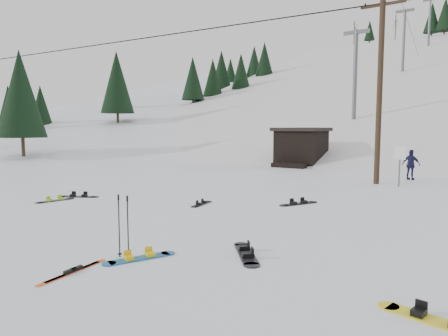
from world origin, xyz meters
The scene contains 20 objects.
ground centered at (0.00, 0.00, 0.00)m, with size 200.00×200.00×0.00m, color white.
ski_slope centered at (0.00, 55.00, -12.00)m, with size 60.00×75.00×45.00m, color silver.
ridge_left centered at (-36.00, 48.00, -11.00)m, with size 34.00×85.00×38.00m, color white.
treeline_left centered at (-34.00, 40.00, 0.00)m, with size 20.00×64.00×10.00m, color black, non-canonical shape.
utility_pole centered at (2.00, 14.00, 4.68)m, with size 2.00×0.26×9.00m.
trail_sign centered at (3.10, 13.58, 1.27)m, with size 0.50×0.09×1.85m.
lift_hut centered at (-5.00, 20.94, 1.36)m, with size 3.40×4.10×2.75m.
lift_tower_near centered at (-4.00, 30.00, 7.86)m, with size 2.20×0.36×8.00m.
lift_tower_mid centered at (-4.00, 50.00, 14.36)m, with size 2.20×0.36×8.00m.
lift_tower_far centered at (-4.00, 70.00, 20.86)m, with size 2.20×0.36×8.00m.
hero_snowboard centered at (0.90, -0.40, 0.03)m, with size 0.79×1.44×0.11m.
hero_skis centered at (0.46, -1.64, 0.02)m, with size 0.29×1.55×0.08m.
ski_poles centered at (0.60, -0.55, 0.67)m, with size 0.36×0.10×1.31m.
board_scatter_a centered at (-6.59, 3.48, 0.03)m, with size 1.47×0.93×0.11m.
board_scatter_b centered at (-1.70, 4.99, 0.02)m, with size 0.44×1.31×0.09m.
board_scatter_c centered at (-6.56, 2.45, 0.03)m, with size 0.42×1.44×0.10m.
board_scatter_d centered at (2.55, 1.07, 0.03)m, with size 1.23×1.39×0.12m.
board_scatter_e centered at (6.26, 0.02, 0.03)m, with size 1.63×0.56×0.12m.
board_scatter_f centered at (1.10, 6.98, 0.03)m, with size 0.89×1.51×0.12m.
skier_navy centered at (3.08, 16.59, 0.79)m, with size 0.93×0.39×1.58m, color #191A3F.
Camera 1 is at (6.83, -5.94, 2.65)m, focal length 32.00 mm.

